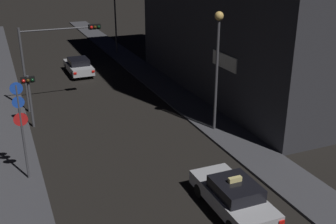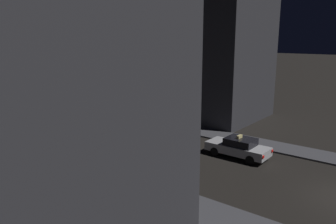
# 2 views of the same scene
# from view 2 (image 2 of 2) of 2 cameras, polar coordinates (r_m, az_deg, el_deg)

# --- Properties ---
(sidewalk_right) EXTENTS (2.47, 60.06, 0.12)m
(sidewalk_right) POSITION_cam_2_polar(r_m,az_deg,el_deg) (40.05, -12.72, 0.44)
(sidewalk_right) COLOR #424247
(sidewalk_right) RESTS_ON ground_plane
(building_facade_right) EXTENTS (9.78, 20.74, 20.14)m
(building_facade_right) POSITION_cam_2_polar(r_m,az_deg,el_deg) (38.67, 0.64, 15.24)
(building_facade_right) COLOR #333338
(building_facade_right) RESTS_ON ground_plane
(taxi) EXTENTS (1.85, 4.46, 1.62)m
(taxi) POSITION_cam_2_polar(r_m,az_deg,el_deg) (24.37, 11.83, -5.85)
(taxi) COLOR #B7B7BC
(taxi) RESTS_ON ground_plane
(far_car) EXTENTS (1.87, 4.48, 1.42)m
(far_car) POSITION_cam_2_polar(r_m,az_deg,el_deg) (38.62, -21.01, 0.46)
(far_car) COLOR #B7B7BC
(far_car) RESTS_ON ground_plane
(traffic_light_overhead) EXTENTS (5.24, 0.42, 5.57)m
(traffic_light_overhead) POSITION_cam_2_polar(r_m,az_deg,el_deg) (30.11, -18.62, 3.80)
(traffic_light_overhead) COLOR #47474C
(traffic_light_overhead) RESTS_ON ground_plane
(traffic_light_left_kerb) EXTENTS (0.80, 0.42, 3.24)m
(traffic_light_left_kerb) POSITION_cam_2_polar(r_m,az_deg,el_deg) (27.11, -18.68, -0.81)
(traffic_light_left_kerb) COLOR #47474C
(traffic_light_left_kerb) RESTS_ON ground_plane
(sign_pole_left) EXTENTS (0.62, 0.10, 4.66)m
(sign_pole_left) POSITION_cam_2_polar(r_m,az_deg,el_deg) (21.47, -11.29, -2.29)
(sign_pole_left) COLOR #47474C
(sign_pole_left) RESTS_ON sidewalk_left
(street_lamp_near_block) EXTENTS (0.50, 0.50, 6.86)m
(street_lamp_near_block) POSITION_cam_2_polar(r_m,az_deg,el_deg) (29.99, 2.22, 5.83)
(street_lamp_near_block) COLOR #47474C
(street_lamp_near_block) RESTS_ON sidewalk_right
(street_lamp_far_block) EXTENTS (0.38, 0.38, 7.26)m
(street_lamp_far_block) POSITION_cam_2_polar(r_m,az_deg,el_deg) (45.95, -19.77, 7.06)
(street_lamp_far_block) COLOR #47474C
(street_lamp_far_block) RESTS_ON sidewalk_right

